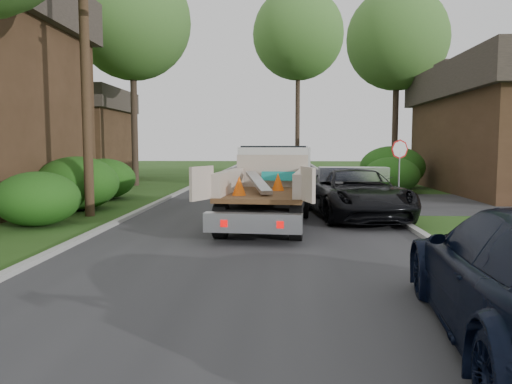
{
  "coord_description": "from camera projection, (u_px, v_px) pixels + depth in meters",
  "views": [
    {
      "loc": [
        0.56,
        -10.55,
        2.27
      ],
      "look_at": [
        0.03,
        0.7,
        1.2
      ],
      "focal_mm": 35.0,
      "sensor_mm": 36.0,
      "label": 1
    }
  ],
  "objects": [
    {
      "name": "ground",
      "position": [
        253.0,
        250.0,
        10.73
      ],
      "size": [
        120.0,
        120.0,
        0.0
      ],
      "primitive_type": "plane",
      "color": "#254614",
      "rests_on": "ground"
    },
    {
      "name": "road",
      "position": [
        266.0,
        200.0,
        20.68
      ],
      "size": [
        8.0,
        90.0,
        0.02
      ],
      "primitive_type": "cube",
      "color": "#28282B",
      "rests_on": "ground"
    },
    {
      "name": "curb_left",
      "position": [
        168.0,
        198.0,
        20.86
      ],
      "size": [
        0.2,
        90.0,
        0.12
      ],
      "primitive_type": "cube",
      "color": "#9E9E99",
      "rests_on": "ground"
    },
    {
      "name": "curb_right",
      "position": [
        365.0,
        199.0,
        20.48
      ],
      "size": [
        0.2,
        90.0,
        0.12
      ],
      "primitive_type": "cube",
      "color": "#9E9E99",
      "rests_on": "ground"
    },
    {
      "name": "stop_sign",
      "position": [
        399.0,
        158.0,
        19.27
      ],
      "size": [
        0.71,
        0.32,
        2.48
      ],
      "color": "slate",
      "rests_on": "ground"
    },
    {
      "name": "utility_pole",
      "position": [
        85.0,
        51.0,
        15.46
      ],
      "size": [
        2.42,
        1.25,
        10.0
      ],
      "color": "#382619",
      "rests_on": "ground"
    },
    {
      "name": "house_left_far",
      "position": [
        67.0,
        133.0,
        32.96
      ],
      "size": [
        7.56,
        7.56,
        6.0
      ],
      "color": "#3A2718",
      "rests_on": "ground"
    },
    {
      "name": "hedge_left_a",
      "position": [
        38.0,
        199.0,
        13.93
      ],
      "size": [
        2.34,
        2.34,
        1.53
      ],
      "primitive_type": "ellipsoid",
      "color": "#194910",
      "rests_on": "ground"
    },
    {
      "name": "hedge_left_b",
      "position": [
        77.0,
        183.0,
        17.41
      ],
      "size": [
        2.86,
        2.86,
        1.87
      ],
      "primitive_type": "ellipsoid",
      "color": "#194910",
      "rests_on": "ground"
    },
    {
      "name": "hedge_left_c",
      "position": [
        104.0,
        179.0,
        20.92
      ],
      "size": [
        2.6,
        2.6,
        1.7
      ],
      "primitive_type": "ellipsoid",
      "color": "#194910",
      "rests_on": "ground"
    },
    {
      "name": "hedge_right_a",
      "position": [
        391.0,
        175.0,
        23.31
      ],
      "size": [
        2.6,
        2.6,
        1.7
      ],
      "primitive_type": "ellipsoid",
      "color": "#194910",
      "rests_on": "ground"
    },
    {
      "name": "hedge_right_b",
      "position": [
        392.0,
        167.0,
        26.24
      ],
      "size": [
        3.38,
        3.38,
        2.21
      ],
      "primitive_type": "ellipsoid",
      "color": "#194910",
      "rests_on": "ground"
    },
    {
      "name": "tree_left_far",
      "position": [
        132.0,
        21.0,
        27.14
      ],
      "size": [
        6.4,
        6.4,
        12.2
      ],
      "color": "#2D2119",
      "rests_on": "ground"
    },
    {
      "name": "tree_right_far",
      "position": [
        397.0,
        40.0,
        29.47
      ],
      "size": [
        6.0,
        6.0,
        11.5
      ],
      "color": "#2D2119",
      "rests_on": "ground"
    },
    {
      "name": "tree_center_far",
      "position": [
        298.0,
        34.0,
        39.44
      ],
      "size": [
        7.2,
        7.2,
        14.6
      ],
      "color": "#2D2119",
      "rests_on": "ground"
    },
    {
      "name": "flatbed_truck",
      "position": [
        272.0,
        181.0,
        14.68
      ],
      "size": [
        3.01,
        6.11,
        2.24
      ],
      "rotation": [
        0.0,
        0.0,
        -0.1
      ],
      "color": "black",
      "rests_on": "ground"
    },
    {
      "name": "black_pickup",
      "position": [
        355.0,
        193.0,
        15.51
      ],
      "size": [
        3.27,
        5.81,
        1.53
      ],
      "primitive_type": "imported",
      "rotation": [
        0.0,
        0.0,
        0.14
      ],
      "color": "black",
      "rests_on": "ground"
    }
  ]
}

